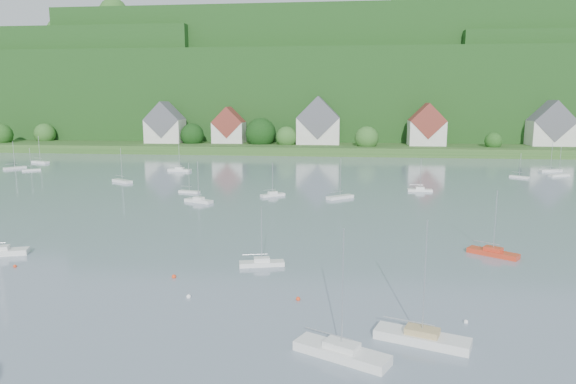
% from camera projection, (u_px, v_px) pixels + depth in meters
% --- Properties ---
extents(far_shore_strip, '(600.00, 60.00, 3.00)m').
position_uv_depth(far_shore_strip, '(308.00, 145.00, 212.20)').
color(far_shore_strip, '#28511E').
rests_on(far_shore_strip, ground).
extents(forested_ridge, '(620.00, 181.22, 69.89)m').
position_uv_depth(forested_ridge, '(318.00, 94.00, 275.56)').
color(forested_ridge, '#123912').
rests_on(forested_ridge, ground).
extents(village_building_0, '(14.00, 10.40, 16.00)m').
position_uv_depth(village_building_0, '(165.00, 126.00, 204.18)').
color(village_building_0, beige).
rests_on(village_building_0, far_shore_strip).
extents(village_building_1, '(12.00, 9.36, 14.00)m').
position_uv_depth(village_building_1, '(229.00, 128.00, 203.50)').
color(village_building_1, beige).
rests_on(village_building_1, far_shore_strip).
extents(village_building_2, '(16.00, 11.44, 18.00)m').
position_uv_depth(village_building_2, '(318.00, 125.00, 198.38)').
color(village_building_2, beige).
rests_on(village_building_2, far_shore_strip).
extents(village_building_3, '(13.00, 10.40, 15.50)m').
position_uv_depth(village_building_3, '(427.00, 128.00, 192.14)').
color(village_building_3, beige).
rests_on(village_building_3, far_shore_strip).
extents(village_building_4, '(15.00, 10.40, 16.50)m').
position_uv_depth(village_building_4, '(551.00, 127.00, 191.05)').
color(village_building_4, beige).
rests_on(village_building_4, far_shore_strip).
extents(near_sailboat_2, '(7.84, 4.54, 10.22)m').
position_uv_depth(near_sailboat_2, '(422.00, 337.00, 42.20)').
color(near_sailboat_2, white).
rests_on(near_sailboat_2, ground).
extents(near_sailboat_3, '(5.52, 2.71, 7.18)m').
position_uv_depth(near_sailboat_3, '(262.00, 262.00, 61.89)').
color(near_sailboat_3, white).
rests_on(near_sailboat_3, ground).
extents(near_sailboat_4, '(7.66, 5.24, 10.14)m').
position_uv_depth(near_sailboat_4, '(341.00, 351.00, 39.81)').
color(near_sailboat_4, white).
rests_on(near_sailboat_4, ground).
extents(near_sailboat_5, '(6.07, 5.00, 8.38)m').
position_uv_depth(near_sailboat_5, '(493.00, 252.00, 66.00)').
color(near_sailboat_5, red).
rests_on(near_sailboat_5, ground).
extents(mooring_buoy_1, '(0.47, 0.47, 0.47)m').
position_uv_depth(mooring_buoy_1, '(189.00, 298.00, 51.89)').
color(mooring_buoy_1, white).
rests_on(mooring_buoy_1, ground).
extents(mooring_buoy_2, '(0.45, 0.45, 0.45)m').
position_uv_depth(mooring_buoy_2, '(298.00, 300.00, 51.32)').
color(mooring_buoy_2, '#F94119').
rests_on(mooring_buoy_2, ground).
extents(mooring_buoy_3, '(0.49, 0.49, 0.49)m').
position_uv_depth(mooring_buoy_3, '(174.00, 278.00, 57.78)').
color(mooring_buoy_3, '#F94119').
rests_on(mooring_buoy_3, ground).
extents(mooring_buoy_4, '(0.40, 0.40, 0.40)m').
position_uv_depth(mooring_buoy_4, '(466.00, 323.00, 46.03)').
color(mooring_buoy_4, white).
rests_on(mooring_buoy_4, ground).
extents(mooring_buoy_5, '(0.40, 0.40, 0.40)m').
position_uv_depth(mooring_buoy_5, '(15.00, 267.00, 61.45)').
color(mooring_buoy_5, '#F94119').
rests_on(mooring_buoy_5, ground).
extents(far_sailboat_cluster, '(189.28, 60.49, 8.71)m').
position_uv_depth(far_sailboat_cluster, '(333.00, 178.00, 129.76)').
color(far_sailboat_cluster, white).
rests_on(far_sailboat_cluster, ground).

